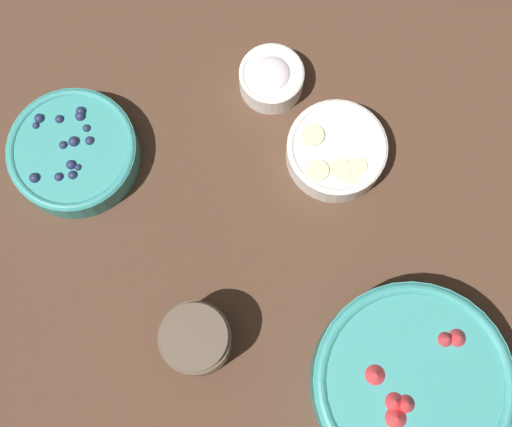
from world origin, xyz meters
The scene contains 6 objects.
ground_plane centered at (0.00, 0.00, 0.00)m, with size 4.00×4.00×0.00m, color #4C3323.
bowl_strawberries centered at (-0.27, -0.15, 0.04)m, with size 0.26×0.26×0.09m.
bowl_blueberries centered at (0.21, 0.17, 0.03)m, with size 0.19×0.19×0.05m.
bowl_bananas centered at (0.07, -0.19, 0.03)m, with size 0.15×0.15×0.05m.
bowl_cream centered at (0.21, -0.14, 0.03)m, with size 0.10×0.10×0.05m.
jar_chocolate centered at (-0.11, 0.09, 0.04)m, with size 0.10×0.10×0.09m.
Camera 1 is at (-0.21, 0.04, 1.01)m, focal length 50.00 mm.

